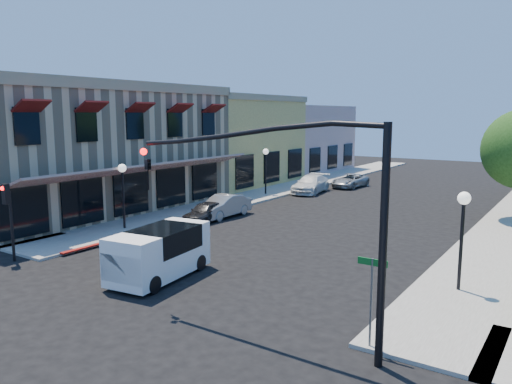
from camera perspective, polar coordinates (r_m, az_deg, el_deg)
The scene contains 17 objects.
ground at distance 16.59m, azimuth -16.00°, elevation -13.30°, with size 120.00×120.00×0.00m, color black.
sidewalk_left at distance 42.61m, azimuth 4.46°, elevation 0.65°, with size 3.50×50.00×0.12m, color gray.
curb_red_strip at distance 26.60m, azimuth -12.48°, elevation -4.72°, with size 0.25×10.00×0.06m, color maroon.
corner_brick_building at distance 34.41m, azimuth -19.00°, elevation 4.83°, with size 11.77×18.20×8.10m.
yellow_stucco_building at distance 45.12m, azimuth -3.64°, elevation 5.89°, with size 10.00×12.00×7.60m, color tan.
pink_stucco_building at distance 55.13m, azimuth 4.01°, elevation 6.12°, with size 10.00×12.00×7.00m, color tan.
signal_mast_arm at distance 12.95m, azimuth 5.53°, elevation -0.41°, with size 8.01×0.39×6.00m.
secondary_signal at distance 23.15m, azimuth -26.47°, elevation -1.62°, with size 0.28×0.42×3.32m.
street_name_sign at distance 13.52m, azimuth 13.07°, elevation -10.67°, with size 0.80×0.06×2.50m.
lamppost_left_near at distance 27.27m, azimuth -15.00°, elevation 1.37°, with size 0.44×0.44×3.57m.
lamppost_left_far at distance 37.91m, azimuth 1.12°, elevation 3.72°, with size 0.44×0.44×3.57m.
lamppost_right_near at distance 18.41m, azimuth 22.58°, elevation -2.54°, with size 0.44×0.44×3.57m.
white_van at distance 19.25m, azimuth -11.08°, elevation -6.56°, with size 2.35×4.46×1.89m.
parked_car_a at distance 28.86m, azimuth -5.81°, elevation -2.29°, with size 1.38×3.44×1.17m, color black.
parked_car_b at distance 30.14m, azimuth -3.77°, elevation -1.62°, with size 1.42×4.06×1.34m, color #9B9EA0.
parked_car_c at distance 39.58m, azimuth 6.26°, elevation 0.91°, with size 1.93×4.75×1.38m, color silver.
parked_car_d at distance 43.04m, azimuth 10.70°, elevation 1.29°, with size 1.90×4.13×1.15m, color #A3A6A8.
Camera 1 is at (11.90, -9.77, 6.18)m, focal length 35.00 mm.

